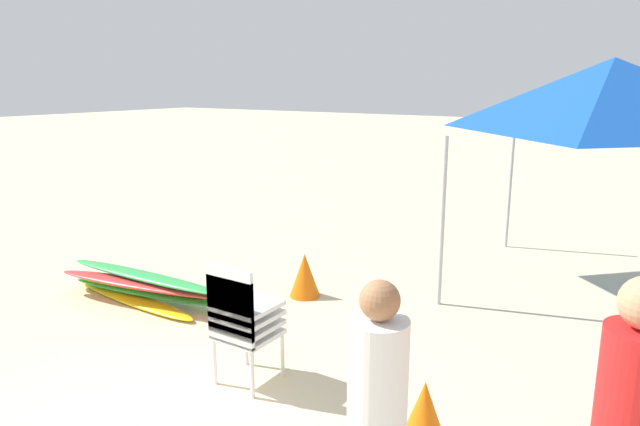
# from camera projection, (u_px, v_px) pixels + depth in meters

# --- Properties ---
(stacked_plastic_chairs) EXTENTS (0.48, 0.48, 1.11)m
(stacked_plastic_chairs) POSITION_uv_depth(u_px,v_px,m) (240.00, 315.00, 4.85)
(stacked_plastic_chairs) COLOR silver
(stacked_plastic_chairs) RESTS_ON ground
(surfboard_pile) EXTENTS (2.52, 0.89, 0.40)m
(surfboard_pile) POSITION_uv_depth(u_px,v_px,m) (143.00, 287.00, 6.79)
(surfboard_pile) COLOR yellow
(surfboard_pile) RESTS_ON ground
(lifeguard_near_left) EXTENTS (0.32, 0.32, 1.62)m
(lifeguard_near_left) POSITION_uv_depth(u_px,v_px,m) (377.00, 405.00, 3.02)
(lifeguard_near_left) COLOR #33598C
(lifeguard_near_left) RESTS_ON ground
(popup_canopy) EXTENTS (2.94, 2.94, 2.86)m
(popup_canopy) POSITION_uv_depth(u_px,v_px,m) (611.00, 96.00, 6.68)
(popup_canopy) COLOR #B2B2B7
(popup_canopy) RESTS_ON ground
(traffic_cone_near) EXTENTS (0.33, 0.33, 0.47)m
(traffic_cone_near) POSITION_uv_depth(u_px,v_px,m) (424.00, 411.00, 4.19)
(traffic_cone_near) COLOR orange
(traffic_cone_near) RESTS_ON ground
(traffic_cone_far) EXTENTS (0.38, 0.38, 0.54)m
(traffic_cone_far) POSITION_uv_depth(u_px,v_px,m) (305.00, 275.00, 7.01)
(traffic_cone_far) COLOR orange
(traffic_cone_far) RESTS_ON ground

